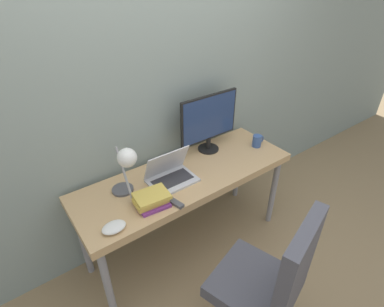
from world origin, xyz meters
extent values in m
plane|color=#937A56|center=(0.00, 0.00, 0.00)|extent=(12.00, 12.00, 0.00)
cube|color=gray|center=(0.00, 0.64, 1.30)|extent=(8.00, 0.05, 2.60)
cube|color=tan|center=(0.00, 0.29, 0.72)|extent=(1.68, 0.58, 0.06)
cylinder|color=gray|center=(-0.78, 0.06, 0.35)|extent=(0.05, 0.05, 0.69)
cylinder|color=gray|center=(0.78, 0.06, 0.35)|extent=(0.05, 0.05, 0.69)
cylinder|color=gray|center=(-0.78, 0.52, 0.35)|extent=(0.05, 0.05, 0.69)
cylinder|color=gray|center=(0.78, 0.52, 0.35)|extent=(0.05, 0.05, 0.69)
cube|color=silver|center=(-0.14, 0.27, 0.76)|extent=(0.33, 0.23, 0.02)
cube|color=#2D2D33|center=(-0.14, 0.27, 0.77)|extent=(0.28, 0.14, 0.00)
cube|color=silver|center=(-0.14, 0.34, 0.88)|extent=(0.33, 0.10, 0.22)
cube|color=silver|center=(-0.14, 0.34, 0.88)|extent=(0.30, 0.09, 0.19)
cylinder|color=black|center=(0.34, 0.46, 0.76)|extent=(0.17, 0.17, 0.01)
cylinder|color=black|center=(0.34, 0.46, 0.82)|extent=(0.04, 0.04, 0.10)
cube|color=black|center=(0.34, 0.47, 1.04)|extent=(0.53, 0.02, 0.38)
cube|color=navy|center=(0.34, 0.45, 1.04)|extent=(0.51, 0.00, 0.35)
cylinder|color=#4C4C51|center=(-0.47, 0.39, 0.76)|extent=(0.15, 0.15, 0.02)
cylinder|color=#99999E|center=(-0.47, 0.31, 0.94)|extent=(0.02, 0.17, 0.34)
sphere|color=white|center=(-0.47, 0.23, 1.11)|extent=(0.12, 0.12, 0.12)
sphere|color=black|center=(0.19, -0.44, 0.03)|extent=(0.05, 0.05, 0.05)
cylinder|color=black|center=(0.05, -0.48, 0.03)|extent=(0.29, 0.11, 0.03)
sphere|color=black|center=(-0.09, -0.23, 0.03)|extent=(0.05, 0.05, 0.05)
cylinder|color=black|center=(-0.09, -0.38, 0.03)|extent=(0.03, 0.30, 0.03)
cylinder|color=#2D2D33|center=(-0.10, -0.53, 0.23)|extent=(0.04, 0.04, 0.36)
cube|color=#4C4C56|center=(-0.10, -0.53, 0.46)|extent=(0.57, 0.58, 0.09)
cube|color=#4C4C56|center=(-0.04, -0.72, 0.78)|extent=(0.43, 0.19, 0.56)
cube|color=#753384|center=(-0.37, 0.15, 0.76)|extent=(0.21, 0.20, 0.02)
cube|color=gold|center=(-0.38, 0.15, 0.79)|extent=(0.22, 0.15, 0.03)
cube|color=gold|center=(-0.37, 0.15, 0.82)|extent=(0.23, 0.18, 0.03)
cube|color=#4C4C51|center=(-0.25, 0.07, 0.76)|extent=(0.07, 0.14, 0.02)
cylinder|color=#385693|center=(0.70, 0.26, 0.80)|extent=(0.07, 0.07, 0.10)
torus|color=#385693|center=(0.75, 0.26, 0.80)|extent=(0.07, 0.01, 0.07)
ellipsoid|color=white|center=(-0.66, 0.09, 0.77)|extent=(0.14, 0.10, 0.04)
camera|label=1|loc=(-1.03, -1.17, 2.07)|focal=28.00mm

